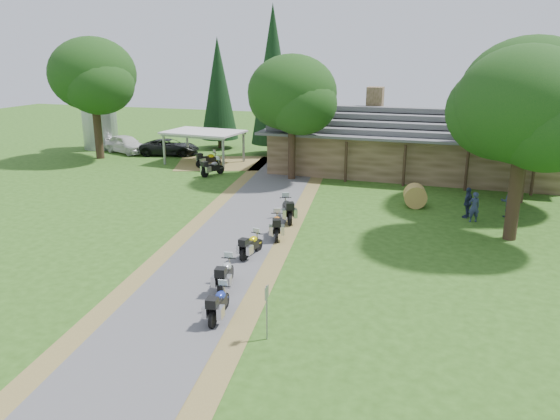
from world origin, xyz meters
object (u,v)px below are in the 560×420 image
(carport, at_px, (204,147))
(motorcycle_row_b, at_px, (226,273))
(motorcycle_row_c, at_px, (251,244))
(car_dark_suv, at_px, (170,143))
(motorcycle_row_d, at_px, (277,224))
(lodge, at_px, (412,140))
(car_white_sedan, at_px, (126,142))
(silo, at_px, (99,114))
(motorcycle_row_e, at_px, (287,208))
(hay_bale, at_px, (415,196))
(motorcycle_carport_a, at_px, (208,159))
(motorcycle_carport_b, at_px, (213,167))
(motorcycle_row_a, at_px, (219,302))

(carport, distance_m, motorcycle_row_b, 24.72)
(carport, distance_m, motorcycle_row_c, 21.55)
(car_dark_suv, height_order, motorcycle_row_b, car_dark_suv)
(car_dark_suv, relative_size, motorcycle_row_d, 2.87)
(carport, relative_size, motorcycle_row_b, 3.24)
(motorcycle_row_b, bearing_deg, carport, 18.02)
(lodge, relative_size, carport, 3.55)
(lodge, relative_size, car_white_sedan, 3.55)
(silo, bearing_deg, motorcycle_row_c, -42.82)
(motorcycle_row_b, distance_m, motorcycle_row_e, 9.04)
(lodge, xyz_separation_m, hay_bale, (1.18, -9.48, -1.79))
(car_dark_suv, bearing_deg, motorcycle_carport_a, -136.94)
(car_white_sedan, height_order, motorcycle_carport_b, car_white_sedan)
(car_white_sedan, xyz_separation_m, motorcycle_row_e, (19.81, -14.81, -0.30))
(motorcycle_row_c, height_order, motorcycle_carport_b, motorcycle_carport_b)
(car_white_sedan, relative_size, motorcycle_carport_b, 3.16)
(car_dark_suv, distance_m, motorcycle_row_e, 21.72)
(car_dark_suv, height_order, motorcycle_row_c, car_dark_suv)
(lodge, relative_size, motorcycle_carport_a, 11.13)
(lodge, bearing_deg, silo, 176.54)
(silo, xyz_separation_m, motorcycle_row_b, (23.76, -25.24, -2.55))
(motorcycle_row_e, bearing_deg, lodge, -46.12)
(motorcycle_carport_b, xyz_separation_m, hay_bale, (14.85, -3.83, 0.00))
(motorcycle_row_a, bearing_deg, motorcycle_carport_a, 19.88)
(hay_bale, bearing_deg, car_white_sedan, 159.41)
(lodge, bearing_deg, motorcycle_row_b, -101.52)
(motorcycle_row_a, height_order, motorcycle_carport_a, motorcycle_carport_a)
(silo, xyz_separation_m, car_white_sedan, (3.60, -1.39, -2.18))
(motorcycle_carport_a, bearing_deg, motorcycle_row_a, -117.25)
(lodge, xyz_separation_m, motorcycle_carport_b, (-13.67, -5.64, -1.80))
(motorcycle_row_b, bearing_deg, motorcycle_carport_a, 17.38)
(silo, height_order, hay_bale, silo)
(car_dark_suv, height_order, motorcycle_row_e, car_dark_suv)
(motorcycle_row_e, bearing_deg, carport, 14.30)
(motorcycle_carport_a, bearing_deg, motorcycle_row_d, -107.19)
(silo, bearing_deg, carport, -15.25)
(silo, distance_m, motorcycle_row_a, 37.02)
(silo, height_order, motorcycle_carport_b, silo)
(car_white_sedan, bearing_deg, motorcycle_row_b, -117.77)
(motorcycle_carport_a, height_order, hay_bale, motorcycle_carport_a)
(motorcycle_row_c, bearing_deg, motorcycle_carport_b, 38.64)
(motorcycle_row_e, bearing_deg, car_dark_suv, 19.26)
(motorcycle_row_b, height_order, motorcycle_row_d, motorcycle_row_d)
(car_dark_suv, relative_size, motorcycle_carport_b, 2.88)
(motorcycle_row_a, bearing_deg, motorcycle_carport_b, 19.22)
(car_dark_suv, distance_m, motorcycle_row_d, 23.92)
(motorcycle_row_a, height_order, motorcycle_row_e, motorcycle_row_e)
(motorcycle_row_b, xyz_separation_m, motorcycle_row_c, (-0.29, 3.49, -0.05))
(car_dark_suv, bearing_deg, motorcycle_row_d, -152.03)
(motorcycle_row_a, xyz_separation_m, motorcycle_row_c, (-1.07, 5.85, -0.02))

